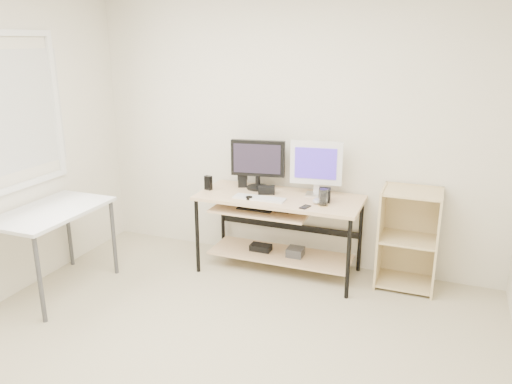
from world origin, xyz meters
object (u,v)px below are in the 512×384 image
Objects in this scene: black_monitor at (258,161)px; desk at (277,217)px; side_table at (52,218)px; shelf_unit at (409,237)px; white_imac at (316,164)px; audio_controller at (208,183)px.

desk is at bearing -40.93° from black_monitor.
black_monitor reaches higher than side_table.
white_imac reaches higher than shelf_unit.
black_monitor reaches higher than desk.
shelf_unit is 1.90m from audio_controller.
shelf_unit is at bearing 23.33° from side_table.
side_table is 2.34m from white_imac.
audio_controller reaches higher than side_table.
white_imac is at bearing 31.35° from side_table.
black_monitor reaches higher than audio_controller.
shelf_unit is (1.18, 0.16, -0.09)m from desk.
desk is 10.99× the size of audio_controller.
white_imac reaches higher than black_monitor.
side_table is at bearing -148.62° from black_monitor.
black_monitor is at bearing -179.64° from shelf_unit.
side_table is 3.09m from shelf_unit.
side_table is at bearing -156.06° from white_imac.
shelf_unit is 6.59× the size of audio_controller.
shelf_unit is 1.79× the size of white_imac.
audio_controller is at bearing -173.43° from shelf_unit.
side_table is (-1.65, -1.06, 0.13)m from desk.
desk is at bearing 32.65° from side_table.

